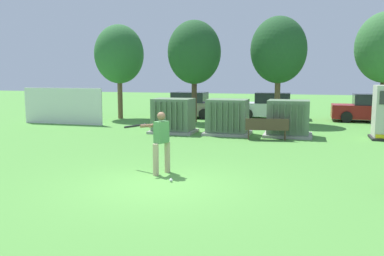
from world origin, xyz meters
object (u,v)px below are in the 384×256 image
(batter, at_px, (160,139))
(parked_car_right_of_center, at_px, (370,109))
(park_bench, at_px, (267,127))
(sports_ball, at_px, (171,180))
(parked_car_left_of_center, at_px, (271,107))
(transformer_mid_west, at_px, (228,117))
(parked_car_leftmost, at_px, (188,106))
(transformer_west, at_px, (173,116))
(transformer_mid_east, at_px, (288,119))

(batter, xyz_separation_m, parked_car_right_of_center, (7.44, 15.16, -0.22))
(park_bench, xyz_separation_m, sports_ball, (-1.72, -7.55, -0.49))
(parked_car_left_of_center, xyz_separation_m, parked_car_right_of_center, (5.72, -0.15, 0.00))
(transformer_mid_west, relative_size, park_bench, 1.14)
(parked_car_leftmost, distance_m, parked_car_left_of_center, 5.22)
(batter, bearing_deg, parked_car_right_of_center, 63.87)
(transformer_west, relative_size, sports_ball, 23.33)
(parked_car_leftmost, bearing_deg, transformer_mid_east, -44.99)
(transformer_west, distance_m, sports_ball, 9.04)
(sports_ball, xyz_separation_m, parked_car_left_of_center, (1.14, 16.09, 0.71))
(park_bench, distance_m, batter, 7.16)
(batter, relative_size, sports_ball, 19.33)
(transformer_mid_west, bearing_deg, parked_car_leftmost, 119.89)
(sports_ball, bearing_deg, parked_car_right_of_center, 66.74)
(park_bench, distance_m, parked_car_right_of_center, 9.85)
(parked_car_leftmost, bearing_deg, transformer_west, -79.49)
(transformer_west, xyz_separation_m, parked_car_right_of_center, (9.62, 7.37, -0.04))
(transformer_mid_east, height_order, parked_car_right_of_center, same)
(batter, bearing_deg, park_bench, 71.23)
(transformer_mid_east, relative_size, park_bench, 1.14)
(park_bench, xyz_separation_m, parked_car_leftmost, (-5.76, 7.86, 0.22))
(transformer_mid_west, relative_size, sports_ball, 23.33)
(parked_car_right_of_center, bearing_deg, batter, -116.13)
(transformer_mid_east, bearing_deg, parked_car_left_of_center, 100.89)
(parked_car_leftmost, bearing_deg, park_bench, -53.79)
(transformer_west, bearing_deg, batter, -74.31)
(transformer_mid_west, relative_size, parked_car_left_of_center, 0.50)
(batter, bearing_deg, sports_ball, -53.38)
(transformer_mid_west, bearing_deg, batter, -92.83)
(transformer_mid_east, distance_m, park_bench, 1.55)
(batter, distance_m, parked_car_right_of_center, 16.89)
(transformer_mid_east, xyz_separation_m, parked_car_leftmost, (-6.57, 6.57, -0.04))
(sports_ball, relative_size, parked_car_leftmost, 0.02)
(transformer_mid_east, bearing_deg, transformer_mid_west, -177.25)
(transformer_west, distance_m, parked_car_leftmost, 6.96)
(sports_ball, height_order, parked_car_right_of_center, parked_car_right_of_center)
(parked_car_left_of_center, bearing_deg, park_bench, -86.11)
(batter, bearing_deg, transformer_mid_east, 68.89)
(park_bench, bearing_deg, sports_ball, -102.81)
(transformer_mid_west, bearing_deg, parked_car_left_of_center, 79.82)
(transformer_west, bearing_deg, transformer_mid_east, 2.97)
(batter, bearing_deg, transformer_west, 105.69)
(transformer_west, height_order, transformer_mid_east, same)
(transformer_mid_west, xyz_separation_m, batter, (-0.39, -7.93, 0.19))
(transformer_west, bearing_deg, sports_ball, -72.09)
(park_bench, height_order, batter, batter)
(parked_car_right_of_center, bearing_deg, transformer_west, -142.54)
(batter, bearing_deg, parked_car_left_of_center, 83.60)
(transformer_mid_west, bearing_deg, transformer_west, -176.79)
(parked_car_leftmost, height_order, parked_car_left_of_center, same)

